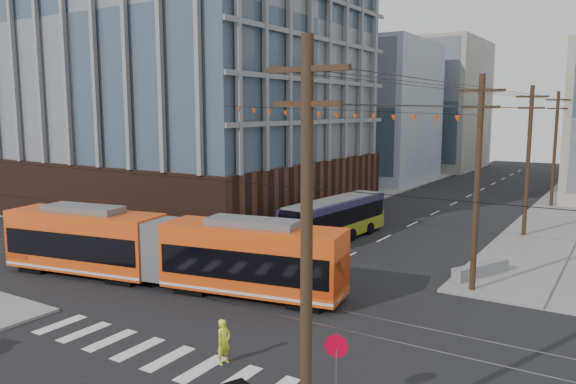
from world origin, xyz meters
name	(u,v)px	position (x,y,z in m)	size (l,w,h in m)	color
ground	(204,328)	(0.00, 0.00, 0.00)	(160.00, 160.00, 0.00)	slate
office_building	(181,56)	(-22.00, 23.00, 14.30)	(30.00, 25.00, 28.60)	#381E16
bg_bldg_nw_near	(359,112)	(-17.00, 52.00, 9.00)	(18.00, 16.00, 18.00)	#8C99A5
bg_bldg_nw_far	(428,105)	(-14.00, 72.00, 10.00)	(16.00, 18.00, 20.00)	gray
utility_pole_near	(306,265)	(8.50, -6.00, 5.50)	(0.30, 0.30, 11.00)	black
utility_pole_far	(571,142)	(8.50, 56.00, 5.50)	(0.30, 0.30, 11.00)	black
streetcar	(164,250)	(-5.81, 3.59, 1.90)	(19.70, 2.77, 3.80)	#DE4912
city_bus	(335,219)	(-2.83, 17.67, 1.53)	(2.33, 10.77, 3.05)	#221C41
parked_car_silver	(260,238)	(-5.75, 12.52, 0.77)	(1.63, 4.67, 1.54)	gray
parked_car_white	(321,221)	(-5.24, 20.05, 0.73)	(2.04, 5.02, 1.46)	silver
parked_car_grey	(350,209)	(-5.72, 26.16, 0.71)	(2.36, 5.11, 1.42)	#3C3D49
pedestrian	(224,342)	(2.81, -2.19, 0.84)	(0.61, 0.40, 1.68)	#EEFA31
stop_sign	(336,379)	(7.96, -3.26, 1.23)	(0.75, 0.75, 2.47)	#B80120
jersey_barrier	(481,271)	(8.30, 13.64, 0.42)	(0.94, 4.19, 0.84)	gray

